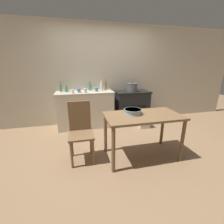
# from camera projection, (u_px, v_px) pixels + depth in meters

# --- Properties ---
(ground_plane) EXTENTS (14.00, 14.00, 0.00)m
(ground_plane) POSITION_uv_depth(u_px,v_px,m) (118.00, 148.00, 2.90)
(ground_plane) COLOR #896B4C
(wall_back) EXTENTS (8.00, 0.07, 2.55)m
(wall_back) POSITION_uv_depth(u_px,v_px,m) (102.00, 76.00, 3.98)
(wall_back) COLOR beige
(wall_back) RESTS_ON ground_plane
(counter_cabinet) EXTENTS (1.40, 0.58, 0.91)m
(counter_cabinet) POSITION_uv_depth(u_px,v_px,m) (86.00, 109.00, 3.83)
(counter_cabinet) COLOR beige
(counter_cabinet) RESTS_ON ground_plane
(stove) EXTENTS (0.90, 0.56, 0.88)m
(stove) POSITION_uv_depth(u_px,v_px,m) (132.00, 107.00, 4.13)
(stove) COLOR black
(stove) RESTS_ON ground_plane
(work_table) EXTENTS (1.24, 0.68, 0.77)m
(work_table) POSITION_uv_depth(u_px,v_px,m) (143.00, 121.00, 2.47)
(work_table) COLOR brown
(work_table) RESTS_ON ground_plane
(chair) EXTENTS (0.40, 0.40, 0.98)m
(chair) POSITION_uv_depth(u_px,v_px,m) (81.00, 130.00, 2.46)
(chair) COLOR brown
(chair) RESTS_ON ground_plane
(flour_sack) EXTENTS (0.26, 0.19, 0.34)m
(flour_sack) POSITION_uv_depth(u_px,v_px,m) (144.00, 121.00, 3.81)
(flour_sack) COLOR beige
(flour_sack) RESTS_ON ground_plane
(stock_pot) EXTENTS (0.27, 0.27, 0.24)m
(stock_pot) POSITION_uv_depth(u_px,v_px,m) (132.00, 87.00, 3.88)
(stock_pot) COLOR #4C4C51
(stock_pot) RESTS_ON stove
(mixing_bowl_large) EXTENTS (0.30, 0.30, 0.08)m
(mixing_bowl_large) POSITION_uv_depth(u_px,v_px,m) (133.00, 111.00, 2.47)
(mixing_bowl_large) COLOR #93A8B2
(mixing_bowl_large) RESTS_ON work_table
(bottle_far_left) EXTENTS (0.08, 0.08, 0.17)m
(bottle_far_left) POSITION_uv_depth(u_px,v_px,m) (66.00, 89.00, 3.65)
(bottle_far_left) COLOR #517F5B
(bottle_far_left) RESTS_ON counter_cabinet
(bottle_left) EXTENTS (0.08, 0.08, 0.22)m
(bottle_left) POSITION_uv_depth(u_px,v_px,m) (90.00, 87.00, 3.86)
(bottle_left) COLOR #517F5B
(bottle_left) RESTS_ON counter_cabinet
(bottle_mid_left) EXTENTS (0.08, 0.08, 0.28)m
(bottle_mid_left) POSITION_uv_depth(u_px,v_px,m) (105.00, 86.00, 3.96)
(bottle_mid_left) COLOR olive
(bottle_mid_left) RESTS_ON counter_cabinet
(bottle_center_left) EXTENTS (0.07, 0.07, 0.24)m
(bottle_center_left) POSITION_uv_depth(u_px,v_px,m) (61.00, 88.00, 3.66)
(bottle_center_left) COLOR #517F5B
(bottle_center_left) RESTS_ON counter_cabinet
(bottle_center) EXTENTS (0.08, 0.08, 0.28)m
(bottle_center) POSITION_uv_depth(u_px,v_px,m) (102.00, 86.00, 3.81)
(bottle_center) COLOR silver
(bottle_center) RESTS_ON counter_cabinet
(cup_center_right) EXTENTS (0.07, 0.07, 0.09)m
(cup_center_right) POSITION_uv_depth(u_px,v_px,m) (73.00, 91.00, 3.46)
(cup_center_right) COLOR silver
(cup_center_right) RESTS_ON counter_cabinet
(cup_mid_right) EXTENTS (0.08, 0.08, 0.09)m
(cup_mid_right) POSITION_uv_depth(u_px,v_px,m) (79.00, 91.00, 3.57)
(cup_mid_right) COLOR #4C6B99
(cup_mid_right) RESTS_ON counter_cabinet
(cup_right) EXTENTS (0.08, 0.08, 0.10)m
(cup_right) POSITION_uv_depth(u_px,v_px,m) (85.00, 91.00, 3.50)
(cup_right) COLOR silver
(cup_right) RESTS_ON counter_cabinet
(cup_far_right) EXTENTS (0.08, 0.08, 0.10)m
(cup_far_right) POSITION_uv_depth(u_px,v_px,m) (96.00, 89.00, 3.72)
(cup_far_right) COLOR #4C6B99
(cup_far_right) RESTS_ON counter_cabinet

